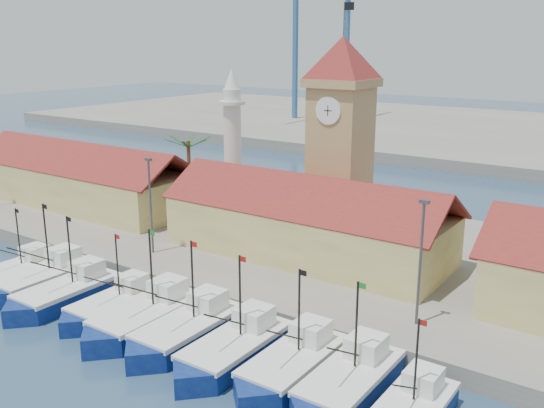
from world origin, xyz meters
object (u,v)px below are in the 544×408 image
Objects in this scene: boat_0 at (14,274)px; boat_5 at (185,332)px; clock_tower at (341,134)px; minaret at (233,140)px.

boat_5 reaches higher than boat_0.
boat_0 is at bearing -179.04° from boat_5.
clock_tower is at bearing 91.42° from boat_5.
clock_tower is (-0.58, 23.24, 11.16)m from boat_5.
boat_0 is 27.53m from minaret.
boat_5 is 0.45× the size of clock_tower.
clock_tower reaches higher than boat_0.
boat_0 is 0.56× the size of minaret.
boat_0 is 0.89× the size of boat_5.
minaret reaches higher than boat_5.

